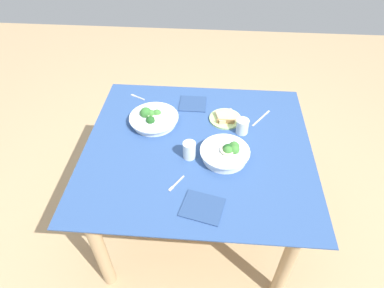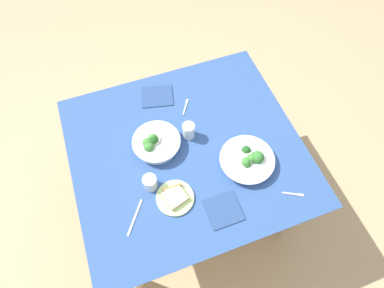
% 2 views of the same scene
% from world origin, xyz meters
% --- Properties ---
extents(ground_plane, '(6.00, 6.00, 0.00)m').
position_xyz_m(ground_plane, '(0.00, 0.00, 0.00)').
color(ground_plane, tan).
extents(dining_table, '(1.19, 1.10, 0.71)m').
position_xyz_m(dining_table, '(0.00, 0.00, 0.60)').
color(dining_table, '#2D4C84').
rests_on(dining_table, ground_plane).
extents(broccoli_bowl_far, '(0.28, 0.28, 0.09)m').
position_xyz_m(broccoli_bowl_far, '(-0.26, 0.18, 0.74)').
color(broccoli_bowl_far, white).
rests_on(broccoli_bowl_far, dining_table).
extents(broccoli_bowl_near, '(0.25, 0.25, 0.09)m').
position_xyz_m(broccoli_bowl_near, '(0.15, -0.07, 0.75)').
color(broccoli_bowl_near, white).
rests_on(broccoli_bowl_near, dining_table).
extents(bread_side_plate, '(0.18, 0.18, 0.04)m').
position_xyz_m(bread_side_plate, '(0.14, 0.23, 0.72)').
color(bread_side_plate, '#B7D684').
rests_on(bread_side_plate, dining_table).
extents(water_glass_center, '(0.07, 0.07, 0.09)m').
position_xyz_m(water_glass_center, '(-0.04, -0.08, 0.76)').
color(water_glass_center, silver).
rests_on(water_glass_center, dining_table).
extents(water_glass_side, '(0.07, 0.07, 0.08)m').
position_xyz_m(water_glass_side, '(0.23, 0.13, 0.75)').
color(water_glass_side, silver).
rests_on(water_glass_side, dining_table).
extents(fork_by_far_bowl, '(0.07, 0.10, 0.00)m').
position_xyz_m(fork_by_far_bowl, '(-0.09, -0.27, 0.71)').
color(fork_by_far_bowl, '#B7B7BC').
rests_on(fork_by_far_bowl, dining_table).
extents(fork_by_near_bowl, '(0.10, 0.06, 0.00)m').
position_xyz_m(fork_by_near_bowl, '(-0.41, 0.41, 0.71)').
color(fork_by_near_bowl, '#B7B7BC').
rests_on(fork_by_near_bowl, dining_table).
extents(table_knife_left, '(0.12, 0.15, 0.00)m').
position_xyz_m(table_knife_left, '(0.35, 0.26, 0.71)').
color(table_knife_left, '#B7B7BC').
rests_on(table_knife_left, dining_table).
extents(napkin_folded_upper, '(0.16, 0.16, 0.01)m').
position_xyz_m(napkin_folded_upper, '(-0.05, 0.37, 0.71)').
color(napkin_folded_upper, navy).
rests_on(napkin_folded_upper, dining_table).
extents(napkin_folded_lower, '(0.21, 0.19, 0.01)m').
position_xyz_m(napkin_folded_lower, '(0.04, -0.39, 0.71)').
color(napkin_folded_lower, navy).
rests_on(napkin_folded_lower, dining_table).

